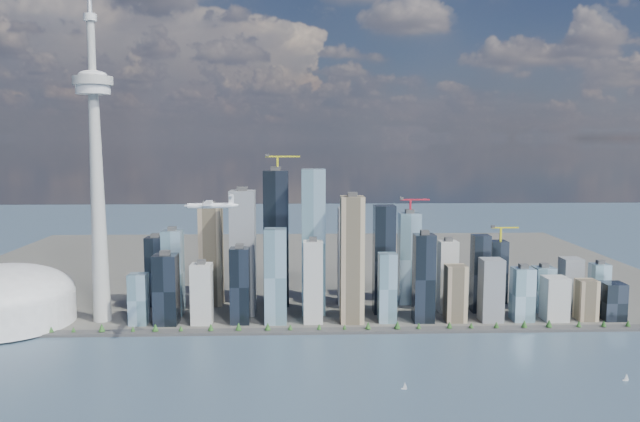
{
  "coord_description": "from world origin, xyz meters",
  "views": [
    {
      "loc": [
        -5.65,
        -605.37,
        273.08
      ],
      "look_at": [
        23.38,
        260.0,
        172.12
      ],
      "focal_mm": 35.0,
      "sensor_mm": 36.0,
      "label": 1
    }
  ],
  "objects_px": {
    "dome_stadium": "(3,299)",
    "airplane": "(211,205)",
    "sailboat_west": "(405,387)",
    "sailboat_east": "(626,378)",
    "needle_tower": "(96,164)"
  },
  "relations": [
    {
      "from": "dome_stadium",
      "to": "airplane",
      "type": "relative_size",
      "value": 2.96
    },
    {
      "from": "dome_stadium",
      "to": "sailboat_west",
      "type": "distance_m",
      "value": 605.89
    },
    {
      "from": "sailboat_east",
      "to": "needle_tower",
      "type": "bearing_deg",
      "value": 169.75
    },
    {
      "from": "sailboat_west",
      "to": "dome_stadium",
      "type": "bearing_deg",
      "value": 168.53
    },
    {
      "from": "airplane",
      "to": "sailboat_west",
      "type": "relative_size",
      "value": 7.31
    },
    {
      "from": "sailboat_east",
      "to": "dome_stadium",
      "type": "bearing_deg",
      "value": 173.74
    },
    {
      "from": "airplane",
      "to": "dome_stadium",
      "type": "bearing_deg",
      "value": 152.02
    },
    {
      "from": "needle_tower",
      "to": "airplane",
      "type": "xyz_separation_m",
      "value": [
        185.04,
        -144.28,
        -44.65
      ]
    },
    {
      "from": "dome_stadium",
      "to": "airplane",
      "type": "distance_m",
      "value": 383.03
    },
    {
      "from": "needle_tower",
      "to": "dome_stadium",
      "type": "relative_size",
      "value": 2.75
    },
    {
      "from": "needle_tower",
      "to": "dome_stadium",
      "type": "height_order",
      "value": "needle_tower"
    },
    {
      "from": "needle_tower",
      "to": "sailboat_west",
      "type": "xyz_separation_m",
      "value": [
        408.85,
        -264.05,
        -232.87
      ]
    },
    {
      "from": "dome_stadium",
      "to": "sailboat_east",
      "type": "xyz_separation_m",
      "value": [
        804.08,
        -238.32,
        -36.43
      ]
    },
    {
      "from": "sailboat_west",
      "to": "sailboat_east",
      "type": "relative_size",
      "value": 0.99
    },
    {
      "from": "dome_stadium",
      "to": "sailboat_east",
      "type": "bearing_deg",
      "value": -16.51
    }
  ]
}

